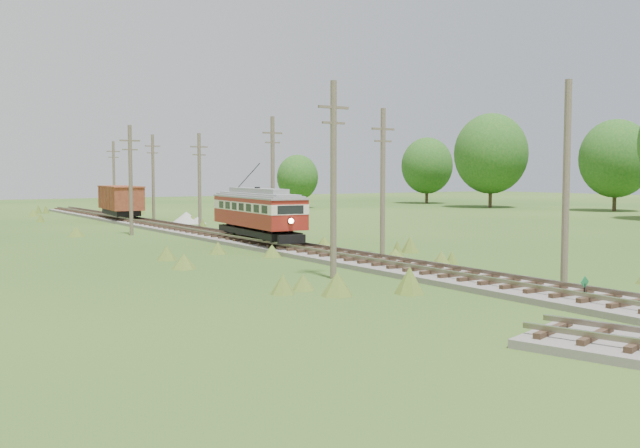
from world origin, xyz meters
TOP-DOWN VIEW (x-y plane):
  - ground at (0.00, 0.00)m, footprint 260.00×260.00m
  - railbed_main at (0.00, 34.00)m, footprint 3.60×96.00m
  - switch_marker at (-0.20, 1.50)m, footprint 0.45×0.06m
  - streetcar at (-0.00, 27.36)m, footprint 3.61×10.99m
  - gondola at (0.00, 57.22)m, footprint 3.89×9.39m
  - gravel_pile at (4.41, 50.16)m, footprint 3.13×3.32m
  - utility_pole_r_1 at (3.10, 5.00)m, footprint 0.30×0.30m
  - utility_pole_r_2 at (3.30, 18.00)m, footprint 1.60×0.30m
  - utility_pole_r_3 at (3.20, 31.00)m, footprint 1.60×0.30m
  - utility_pole_r_4 at (3.00, 44.00)m, footprint 1.60×0.30m
  - utility_pole_r_5 at (3.40, 57.00)m, footprint 1.60×0.30m
  - utility_pole_r_6 at (3.20, 70.00)m, footprint 1.60×0.30m
  - utility_pole_l_a at (-4.20, 12.00)m, footprint 1.60×0.30m
  - utility_pole_l_b at (-4.50, 40.00)m, footprint 1.60×0.30m
  - tree_right_3 at (60.00, 42.00)m, footprint 9.24×9.24m
  - tree_right_4 at (54.00, 58.00)m, footprint 10.50×10.50m
  - tree_right_5 at (56.00, 74.00)m, footprint 8.40×8.40m
  - tree_mid_b at (30.00, 72.00)m, footprint 5.88×5.88m

SIDE VIEW (x-z plane):
  - ground at x=0.00m, z-range 0.00..0.00m
  - railbed_main at x=0.00m, z-range -0.09..0.48m
  - gravel_pile at x=4.41m, z-range -0.04..1.10m
  - switch_marker at x=-0.20m, z-range 0.09..1.17m
  - gondola at x=0.00m, z-range 0.68..3.72m
  - streetcar at x=0.00m, z-range -0.11..4.86m
  - utility_pole_r_4 at x=3.00m, z-range 0.12..8.52m
  - tree_mid_b at x=30.00m, z-range 0.54..8.12m
  - utility_pole_r_1 at x=3.10m, z-range 0.00..8.80m
  - utility_pole_r_2 at x=3.30m, z-range 0.12..8.72m
  - utility_pole_l_b at x=-4.50m, z-range 0.12..8.72m
  - utility_pole_r_6 at x=3.20m, z-range 0.12..8.82m
  - utility_pole_r_5 at x=3.40m, z-range 0.13..9.03m
  - utility_pole_r_3 at x=3.20m, z-range 0.13..9.13m
  - utility_pole_l_a at x=-4.20m, z-range 0.13..9.13m
  - tree_right_5 at x=56.00m, z-range 0.78..11.60m
  - tree_right_3 at x=60.00m, z-range 0.86..12.77m
  - tree_right_4 at x=54.00m, z-range 0.98..14.51m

